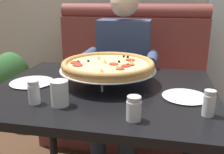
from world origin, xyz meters
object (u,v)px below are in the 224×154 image
at_px(potted_plant, 12,84).
at_px(booth_bench, 128,89).
at_px(shaker_pepper_flakes, 209,105).
at_px(drinking_glass, 60,94).
at_px(shaker_oregano, 134,110).
at_px(plate_near_left, 185,95).
at_px(diner_main, 122,63).
at_px(shaker_parmesan, 34,94).
at_px(dining_table, 104,105).
at_px(plate_near_right, 32,81).
at_px(pizza, 108,65).

bearing_deg(potted_plant, booth_bench, 3.10).
bearing_deg(potted_plant, shaker_pepper_flakes, -34.26).
distance_m(booth_bench, drinking_glass, 1.23).
bearing_deg(shaker_oregano, potted_plant, 137.88).
xyz_separation_m(plate_near_left, drinking_glass, (-0.54, -0.20, 0.04)).
distance_m(shaker_pepper_flakes, plate_near_left, 0.20).
xyz_separation_m(booth_bench, drinking_glass, (-0.13, -1.16, 0.39)).
xyz_separation_m(drinking_glass, potted_plant, (-0.98, 1.10, -0.40)).
bearing_deg(drinking_glass, plate_near_left, 20.63).
distance_m(diner_main, shaker_parmesan, 0.94).
distance_m(shaker_parmesan, potted_plant, 1.46).
height_order(shaker_pepper_flakes, plate_near_left, shaker_pepper_flakes).
distance_m(diner_main, drinking_glass, 0.91).
bearing_deg(shaker_oregano, plate_near_left, 53.12).
height_order(diner_main, drinking_glass, diner_main).
height_order(dining_table, plate_near_left, plate_near_left).
bearing_deg(diner_main, shaker_pepper_flakes, -60.57).
distance_m(booth_bench, plate_near_right, 1.06).
relative_size(plate_near_right, drinking_glass, 2.13).
distance_m(dining_table, potted_plant, 1.42).
bearing_deg(potted_plant, plate_near_left, -30.83).
height_order(plate_near_right, potted_plant, plate_near_right).
height_order(shaker_oregano, plate_near_left, shaker_oregano).
xyz_separation_m(dining_table, shaker_oregano, (0.20, -0.32, 0.13)).
xyz_separation_m(diner_main, shaker_parmesan, (-0.24, -0.90, 0.07)).
xyz_separation_m(shaker_parmesan, plate_near_left, (0.65, 0.21, -0.03)).
height_order(booth_bench, drinking_glass, booth_bench).
height_order(shaker_parmesan, drinking_glass, drinking_glass).
bearing_deg(drinking_glass, potted_plant, 131.44).
bearing_deg(plate_near_left, potted_plant, 149.17).
height_order(dining_table, potted_plant, dining_table).
xyz_separation_m(shaker_oregano, plate_near_left, (0.21, 0.28, -0.03)).
bearing_deg(potted_plant, shaker_parmesan, -52.30).
bearing_deg(shaker_oregano, diner_main, 102.19).
relative_size(shaker_oregano, plate_near_left, 0.45).
xyz_separation_m(pizza, shaker_pepper_flakes, (0.47, -0.31, -0.06)).
bearing_deg(drinking_glass, shaker_pepper_flakes, 2.19).
xyz_separation_m(booth_bench, plate_near_left, (0.40, -0.96, 0.35)).
xyz_separation_m(booth_bench, shaker_parmesan, (-0.25, -1.17, 0.38)).
distance_m(booth_bench, pizza, 0.94).
bearing_deg(shaker_pepper_flakes, shaker_parmesan, -177.79).
xyz_separation_m(dining_table, plate_near_right, (-0.40, -0.00, 0.10)).
distance_m(booth_bench, shaker_parmesan, 1.26).
relative_size(shaker_parmesan, potted_plant, 0.15).
bearing_deg(shaker_pepper_flakes, plate_near_right, 165.90).
bearing_deg(plate_near_left, pizza, 161.91).
distance_m(dining_table, plate_near_right, 0.41).
bearing_deg(plate_near_right, plate_near_left, -3.04).
relative_size(diner_main, shaker_parmesan, 12.22).
xyz_separation_m(booth_bench, plate_near_right, (-0.40, -0.92, 0.35)).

